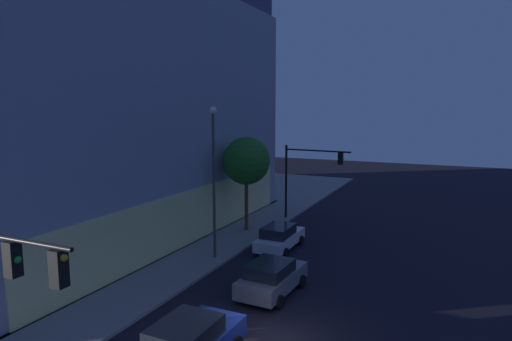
# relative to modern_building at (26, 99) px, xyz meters

# --- Properties ---
(modern_building) EXTENTS (28.93, 29.79, 19.20)m
(modern_building) POSITION_rel_modern_building_xyz_m (0.00, 0.00, 0.00)
(modern_building) COLOR #4C4C51
(modern_building) RESTS_ON ground
(traffic_light_far_corner) EXTENTS (0.70, 5.31, 5.80)m
(traffic_light_far_corner) POSITION_rel_modern_building_xyz_m (8.69, -19.56, -5.38)
(traffic_light_far_corner) COLOR black
(traffic_light_far_corner) RESTS_ON sidewalk_corner
(street_lamp_sidewalk) EXTENTS (0.44, 0.44, 8.73)m
(street_lamp_sidewalk) POSITION_rel_modern_building_xyz_m (-1.83, -17.47, -3.96)
(street_lamp_sidewalk) COLOR #404040
(street_lamp_sidewalk) RESTS_ON sidewalk_corner
(sidewalk_tree) EXTENTS (3.36, 3.36, 6.66)m
(sidewalk_tree) POSITION_rel_modern_building_xyz_m (4.22, -16.57, -4.42)
(sidewalk_tree) COLOR #493A1E
(sidewalk_tree) RESTS_ON sidewalk_corner
(car_grey) EXTENTS (4.37, 2.33, 1.63)m
(car_grey) POSITION_rel_modern_building_xyz_m (-4.93, -22.38, -8.69)
(car_grey) COLOR slate
(car_grey) RESTS_ON ground
(car_white) EXTENTS (4.51, 2.01, 1.58)m
(car_white) POSITION_rel_modern_building_xyz_m (1.46, -20.23, -8.72)
(car_white) COLOR silver
(car_white) RESTS_ON ground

